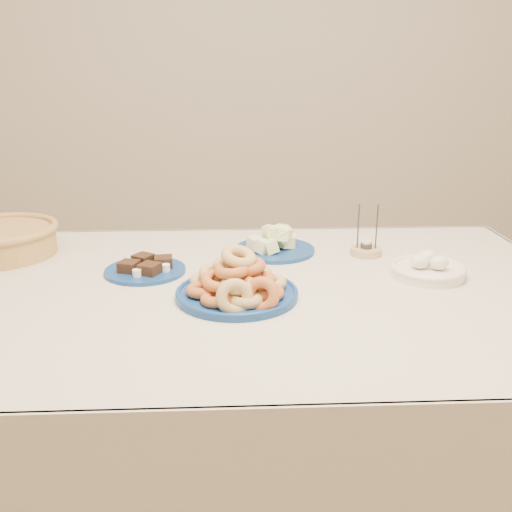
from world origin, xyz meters
The scene contains 6 objects.
dining_table centered at (0.00, 0.00, 0.64)m, with size 1.71×1.11×0.75m.
donut_platter centered at (-0.05, -0.08, 0.79)m, with size 0.32×0.32×0.14m.
melon_plate centered at (0.07, 0.29, 0.78)m, with size 0.30×0.30×0.09m.
brownie_plate centered at (-0.30, 0.12, 0.76)m, with size 0.26×0.26×0.04m.
candle_holder centered at (0.35, 0.25, 0.76)m, with size 0.11×0.11×0.16m.
egg_bowl centered at (0.47, 0.05, 0.77)m, with size 0.20×0.20×0.07m.
Camera 1 is at (-0.06, -1.37, 1.29)m, focal length 40.00 mm.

